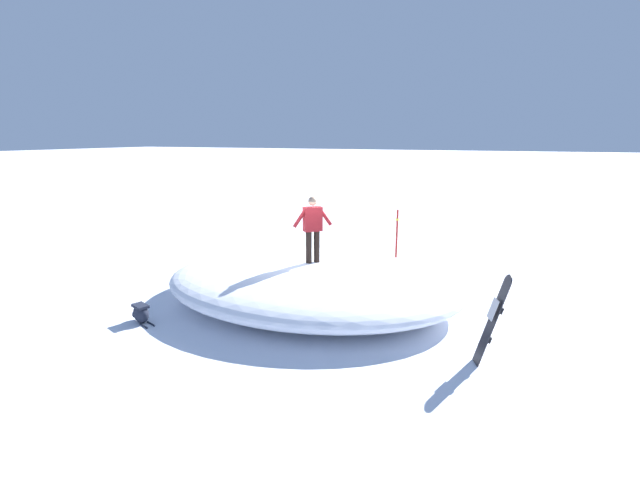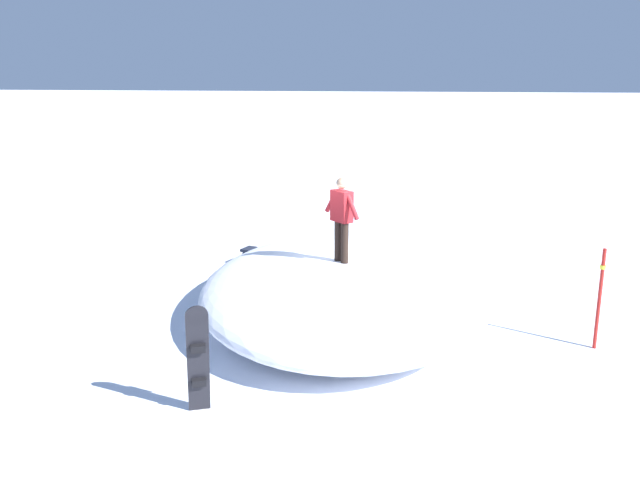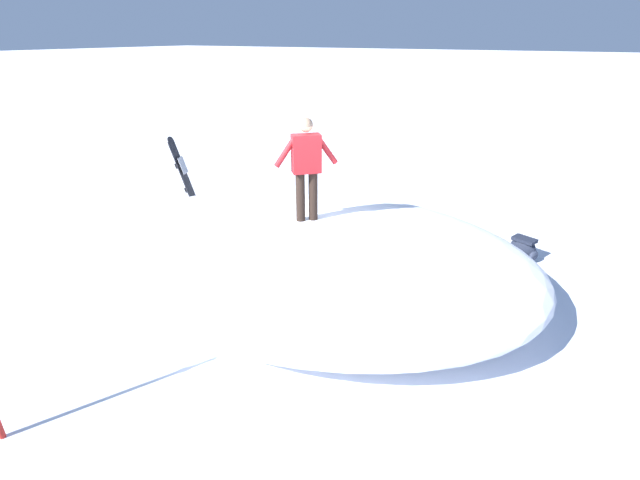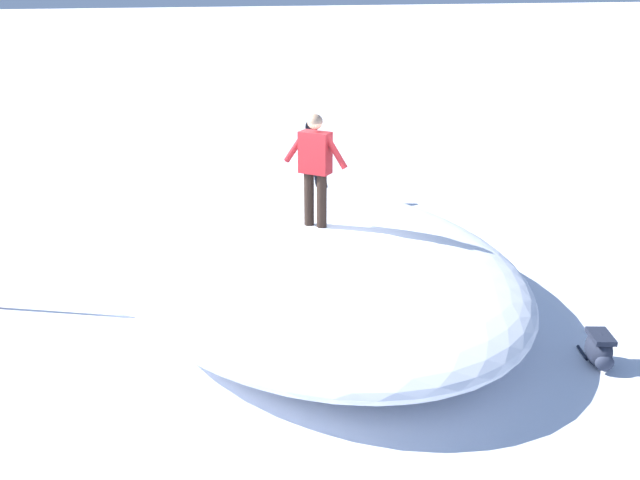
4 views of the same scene
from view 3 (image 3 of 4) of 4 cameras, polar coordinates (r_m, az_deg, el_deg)
ground at (r=7.13m, az=1.30°, el=-7.12°), size 240.00×240.00×0.00m
snow_mound at (r=7.36m, az=-1.49°, el=-1.44°), size 5.90×7.65×1.04m
snowboarder_standing at (r=6.93m, az=-1.71°, el=9.41°), size 0.73×0.77×1.57m
snowboard_primary_upright at (r=10.82m, az=-16.69°, el=8.01°), size 0.45×0.56×1.67m
backpack_near at (r=8.96m, az=24.01°, el=-0.94°), size 0.45×0.71×0.42m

